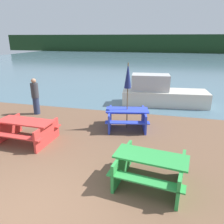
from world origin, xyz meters
TOP-DOWN VIEW (x-y plane):
  - ground_plane at (0.00, 0.00)m, footprint 60.00×60.00m
  - water at (0.00, 31.78)m, footprint 60.00×50.00m
  - far_treeline at (0.00, 51.78)m, footprint 80.00×1.60m
  - picnic_table_green at (2.23, 1.73)m, footprint 1.84×1.59m
  - picnic_table_red at (-1.98, 3.03)m, footprint 1.90×1.45m
  - picnic_table_blue at (1.08, 4.98)m, footprint 1.84×1.68m
  - umbrella_navy at (1.08, 4.98)m, footprint 0.26×0.26m
  - boat at (2.23, 8.49)m, footprint 4.39×1.87m
  - person at (-3.22, 5.59)m, footprint 0.33×0.33m

SIDE VIEW (x-z plane):
  - water at x=0.00m, z-range 0.00..0.00m
  - ground_plane at x=0.00m, z-range 0.00..0.00m
  - picnic_table_blue at x=1.08m, z-range 0.07..0.82m
  - picnic_table_red at x=-1.98m, z-range 0.08..0.82m
  - picnic_table_green at x=2.23m, z-range 0.08..0.83m
  - boat at x=2.23m, z-range -0.21..1.35m
  - person at x=-3.22m, z-range 0.00..1.64m
  - umbrella_navy at x=1.08m, z-range 0.75..3.24m
  - far_treeline at x=0.00m, z-range 0.00..4.00m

